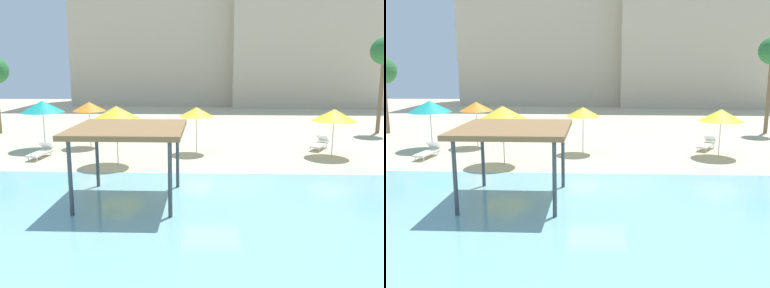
{
  "view_description": "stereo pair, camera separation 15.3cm",
  "coord_description": "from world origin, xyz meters",
  "views": [
    {
      "loc": [
        -0.19,
        -16.32,
        4.97
      ],
      "look_at": [
        -0.9,
        2.0,
        1.3
      ],
      "focal_mm": 37.88,
      "sensor_mm": 36.0,
      "label": 1
    },
    {
      "loc": [
        -0.03,
        -16.32,
        4.97
      ],
      "look_at": [
        -0.9,
        2.0,
        1.3
      ],
      "focal_mm": 37.88,
      "sensor_mm": 36.0,
      "label": 2
    }
  ],
  "objects": [
    {
      "name": "beach_umbrella_teal_0",
      "position": [
        -9.73,
        6.66,
        2.51
      ],
      "size": [
        2.45,
        2.45,
        2.85
      ],
      "color": "silver",
      "rests_on": "ground"
    },
    {
      "name": "lounge_chair_2",
      "position": [
        -9.07,
        4.5,
        0.33
      ],
      "size": [
        0.83,
        1.96,
        0.74
      ],
      "rotation": [
        0.0,
        0.0,
        -1.69
      ],
      "color": "white",
      "rests_on": "ground"
    },
    {
      "name": "lounge_chair_5",
      "position": [
        6.42,
        7.28,
        0.33
      ],
      "size": [
        1.5,
        1.93,
        0.74
      ],
      "rotation": [
        0.0,
        0.0,
        -2.12
      ],
      "color": "white",
      "rests_on": "ground"
    },
    {
      "name": "hotel_block_0",
      "position": [
        -4.48,
        35.8,
        10.6
      ],
      "size": [
        23.58,
        9.8,
        21.19
      ],
      "primitive_type": "cube",
      "color": "beige",
      "rests_on": "ground"
    },
    {
      "name": "beach_umbrella_yellow_1",
      "position": [
        -0.81,
        5.98,
        2.32
      ],
      "size": [
        1.9,
        1.9,
        2.59
      ],
      "color": "silver",
      "rests_on": "ground"
    },
    {
      "name": "beach_umbrella_yellow_4",
      "position": [
        -4.62,
        3.08,
        2.59
      ],
      "size": [
        2.47,
        2.47,
        2.93
      ],
      "color": "silver",
      "rests_on": "ground"
    },
    {
      "name": "hotel_block_1",
      "position": [
        11.64,
        33.73,
        8.21
      ],
      "size": [
        18.13,
        9.97,
        16.43
      ],
      "primitive_type": "cube",
      "color": "beige",
      "rests_on": "ground"
    },
    {
      "name": "lagoon_water",
      "position": [
        0.0,
        -5.25,
        0.02
      ],
      "size": [
        44.0,
        13.5,
        0.04
      ],
      "primitive_type": "cube",
      "color": "#7AB7C1",
      "rests_on": "ground"
    },
    {
      "name": "beach_umbrella_orange_3",
      "position": [
        -7.23,
        7.42,
        2.44
      ],
      "size": [
        1.95,
        1.95,
        2.71
      ],
      "color": "silver",
      "rests_on": "ground"
    },
    {
      "name": "beach_umbrella_yellow_2",
      "position": [
        6.58,
        5.44,
        2.25
      ],
      "size": [
        2.33,
        2.33,
        2.57
      ],
      "color": "silver",
      "rests_on": "ground"
    },
    {
      "name": "ground_plane",
      "position": [
        0.0,
        0.0,
        0.0
      ],
      "size": [
        80.0,
        80.0,
        0.0
      ],
      "primitive_type": "plane",
      "color": "beige"
    },
    {
      "name": "shade_pavilion",
      "position": [
        -3.0,
        -2.24,
        2.58
      ],
      "size": [
        3.94,
        3.94,
        2.76
      ],
      "color": "#42474C",
      "rests_on": "ground"
    }
  ]
}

